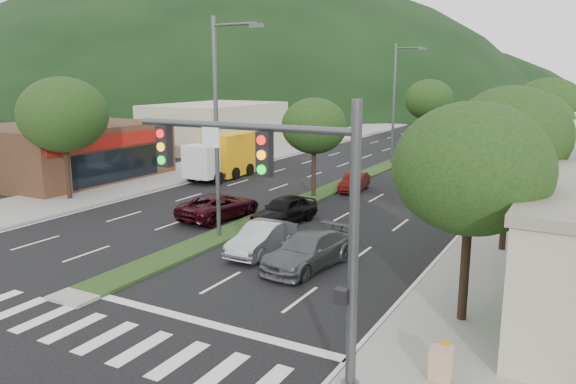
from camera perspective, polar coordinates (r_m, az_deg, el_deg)
The scene contains 30 objects.
ground at distance 21.07m, azimuth -20.00°, elevation -9.76°, with size 160.00×160.00×0.00m, color black.
sidewalk_right at distance 38.47m, azimuth 24.44°, elevation -0.35°, with size 5.00×90.00×0.15m, color gray.
sidewalk_left at distance 47.56m, azimuth -7.77°, elevation 2.77°, with size 6.00×90.00×0.15m, color gray.
median at distance 44.00m, azimuth 8.39°, elevation 2.00°, with size 1.60×56.00×0.12m, color #1B3714.
crosswalk at distance 19.94m, azimuth -24.38°, elevation -11.36°, with size 19.00×2.20×0.01m, color silver.
traffic_signal at distance 12.98m, azimuth 0.28°, elevation -0.88°, with size 6.12×0.40×7.00m.
shop_left at distance 43.82m, azimuth -21.50°, elevation 3.84°, with size 10.15×12.00×4.00m.
bldg_left_far at distance 58.01m, azimuth -7.31°, elevation 6.63°, with size 9.00×14.00×4.60m, color beige.
hill_far at distance 155.38m, azimuth -9.02°, elevation 8.96°, with size 176.00×132.00×82.00m, color black.
tree_r_a at distance 17.15m, azimuth 18.15°, elevation 2.25°, with size 4.60×4.60×6.63m.
tree_r_b at distance 24.97m, azimuth 21.72°, elevation 5.35°, with size 4.80×4.80×6.94m.
tree_r_c at distance 32.92m, azimuth 23.52°, elevation 6.08°, with size 4.40×4.40×6.48m.
tree_r_d at distance 42.83m, azimuth 24.93°, elevation 7.67°, with size 5.00×5.00×7.17m.
tree_r_e at distance 52.81m, azimuth 25.74°, elevation 7.87°, with size 4.60×4.60×6.71m.
tree_med_near at distance 34.30m, azimuth 2.67°, elevation 6.70°, with size 4.00×4.00×6.02m.
tree_med_far at distance 58.68m, azimuth 14.12°, elevation 9.08°, with size 4.80×4.80×6.94m.
tree_l_a at distance 35.77m, azimuth -21.88°, elevation 7.30°, with size 5.20×5.20×7.25m.
streetlight_near at distance 25.53m, azimuth -6.94°, elevation 7.46°, with size 2.60×0.25×10.00m.
streetlight_mid at distance 48.06m, azimuth 10.95°, elevation 9.36°, with size 2.60×0.25×10.00m.
sedan_silver at distance 23.99m, azimuth -2.67°, elevation -4.72°, with size 1.40×4.03×1.33m, color #A3A5AA.
suv_maroon at distance 29.91m, azimuth -6.98°, elevation -1.41°, with size 2.26×4.90×1.36m, color black.
car_queue_a at distance 28.62m, azimuth -0.37°, elevation -1.85°, with size 1.71×4.24×1.45m, color black.
car_queue_b at distance 22.32m, azimuth 2.10°, elevation -5.92°, with size 1.94×4.76×1.38m, color #4C4D51.
car_queue_c at distance 36.94m, azimuth 6.75°, elevation 1.00°, with size 1.26×3.60×1.19m, color #55110E.
car_queue_d at distance 44.60m, azimuth 20.50°, elevation 2.39°, with size 2.47×5.36×1.49m, color black.
car_queue_e at distance 40.43m, azimuth 14.57°, elevation 1.73°, with size 1.55×3.85×1.31m, color #4F5055.
car_queue_f at distance 49.76m, azimuth 19.40°, elevation 3.32°, with size 1.93×4.75×1.38m, color black.
box_truck at distance 41.69m, azimuth -6.51°, elevation 3.54°, with size 2.68×6.57×3.21m.
motorhome at distance 40.12m, azimuth 19.86°, elevation 2.98°, with size 3.31×8.97×3.38m.
a_frame_sign at distance 14.67m, azimuth 15.28°, elevation -16.29°, with size 0.59×0.66×1.22m.
Camera 1 is at (15.08, -12.65, 7.51)m, focal length 35.00 mm.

